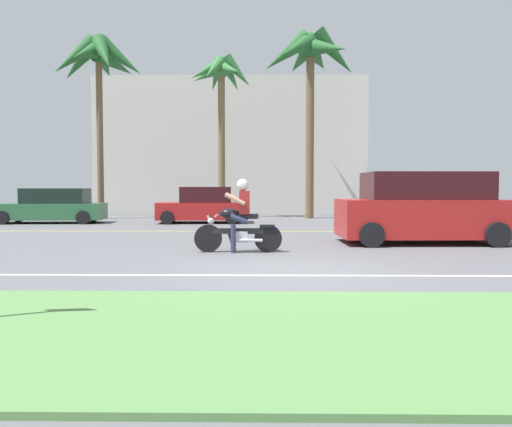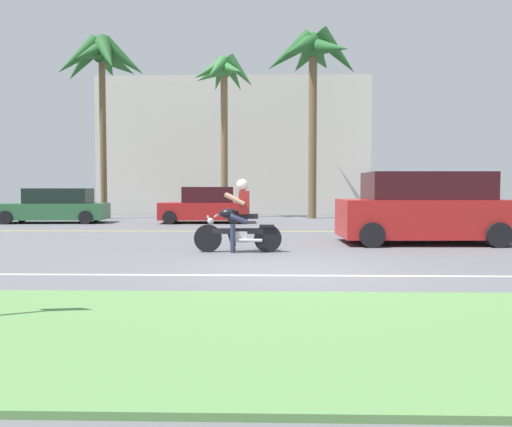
{
  "view_description": "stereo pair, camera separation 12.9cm",
  "coord_description": "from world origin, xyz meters",
  "px_view_note": "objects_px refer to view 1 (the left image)",
  "views": [
    {
      "loc": [
        -0.48,
        -9.15,
        1.51
      ],
      "look_at": [
        -0.66,
        3.22,
        0.87
      ],
      "focal_mm": 35.38,
      "sensor_mm": 36.0,
      "label": 1
    },
    {
      "loc": [
        -0.35,
        -9.15,
        1.51
      ],
      "look_at": [
        -0.66,
        3.22,
        0.87
      ],
      "focal_mm": 35.38,
      "sensor_mm": 36.0,
      "label": 2
    }
  ],
  "objects_px": {
    "palm_tree_1": "(221,81)",
    "suv_nearby": "(423,209)",
    "parked_car_1": "(203,206)",
    "motorcyclist": "(239,221)",
    "palm_tree_0": "(98,63)",
    "palm_tree_2": "(310,60)",
    "parked_car_0": "(52,207)"
  },
  "relations": [
    {
      "from": "parked_car_0",
      "to": "palm_tree_2",
      "type": "height_order",
      "value": "palm_tree_2"
    },
    {
      "from": "motorcyclist",
      "to": "suv_nearby",
      "type": "xyz_separation_m",
      "value": [
        4.89,
        2.01,
        0.21
      ]
    },
    {
      "from": "palm_tree_0",
      "to": "palm_tree_1",
      "type": "relative_size",
      "value": 1.09
    },
    {
      "from": "palm_tree_0",
      "to": "palm_tree_1",
      "type": "height_order",
      "value": "palm_tree_0"
    },
    {
      "from": "suv_nearby",
      "to": "parked_car_1",
      "type": "relative_size",
      "value": 1.23
    },
    {
      "from": "suv_nearby",
      "to": "parked_car_1",
      "type": "distance_m",
      "value": 10.43
    },
    {
      "from": "motorcyclist",
      "to": "parked_car_0",
      "type": "relative_size",
      "value": 0.44
    },
    {
      "from": "palm_tree_0",
      "to": "palm_tree_1",
      "type": "distance_m",
      "value": 5.87
    },
    {
      "from": "motorcyclist",
      "to": "palm_tree_0",
      "type": "xyz_separation_m",
      "value": [
        -7.3,
        12.55,
        6.72
      ]
    },
    {
      "from": "motorcyclist",
      "to": "parked_car_0",
      "type": "distance_m",
      "value": 12.73
    },
    {
      "from": "suv_nearby",
      "to": "palm_tree_2",
      "type": "height_order",
      "value": "palm_tree_2"
    },
    {
      "from": "palm_tree_0",
      "to": "palm_tree_2",
      "type": "distance_m",
      "value": 10.17
    },
    {
      "from": "suv_nearby",
      "to": "palm_tree_2",
      "type": "xyz_separation_m",
      "value": [
        -2.04,
        11.14,
        6.76
      ]
    },
    {
      "from": "palm_tree_1",
      "to": "palm_tree_2",
      "type": "distance_m",
      "value": 4.49
    },
    {
      "from": "suv_nearby",
      "to": "palm_tree_0",
      "type": "bearing_deg",
      "value": 139.16
    },
    {
      "from": "suv_nearby",
      "to": "parked_car_1",
      "type": "height_order",
      "value": "suv_nearby"
    },
    {
      "from": "parked_car_0",
      "to": "motorcyclist",
      "type": "bearing_deg",
      "value": -48.6
    },
    {
      "from": "motorcyclist",
      "to": "palm_tree_1",
      "type": "relative_size",
      "value": 0.25
    },
    {
      "from": "motorcyclist",
      "to": "parked_car_0",
      "type": "bearing_deg",
      "value": 131.4
    },
    {
      "from": "palm_tree_1",
      "to": "suv_nearby",
      "type": "bearing_deg",
      "value": -60.51
    },
    {
      "from": "motorcyclist",
      "to": "parked_car_1",
      "type": "xyz_separation_m",
      "value": [
        -2.03,
        9.81,
        -0.01
      ]
    },
    {
      "from": "palm_tree_2",
      "to": "suv_nearby",
      "type": "bearing_deg",
      "value": -79.63
    },
    {
      "from": "motorcyclist",
      "to": "palm_tree_0",
      "type": "relative_size",
      "value": 0.23
    },
    {
      "from": "palm_tree_0",
      "to": "parked_car_0",
      "type": "bearing_deg",
      "value": -110.29
    },
    {
      "from": "motorcyclist",
      "to": "palm_tree_0",
      "type": "distance_m",
      "value": 16.0
    },
    {
      "from": "motorcyclist",
      "to": "parked_car_0",
      "type": "xyz_separation_m",
      "value": [
        -8.42,
        9.55,
        -0.03
      ]
    },
    {
      "from": "palm_tree_0",
      "to": "palm_tree_2",
      "type": "height_order",
      "value": "palm_tree_2"
    },
    {
      "from": "palm_tree_1",
      "to": "parked_car_1",
      "type": "bearing_deg",
      "value": -97.89
    },
    {
      "from": "parked_car_1",
      "to": "parked_car_0",
      "type": "bearing_deg",
      "value": -177.62
    },
    {
      "from": "motorcyclist",
      "to": "palm_tree_0",
      "type": "height_order",
      "value": "palm_tree_0"
    },
    {
      "from": "suv_nearby",
      "to": "parked_car_0",
      "type": "relative_size",
      "value": 1.01
    },
    {
      "from": "parked_car_1",
      "to": "palm_tree_2",
      "type": "bearing_deg",
      "value": 34.37
    }
  ]
}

